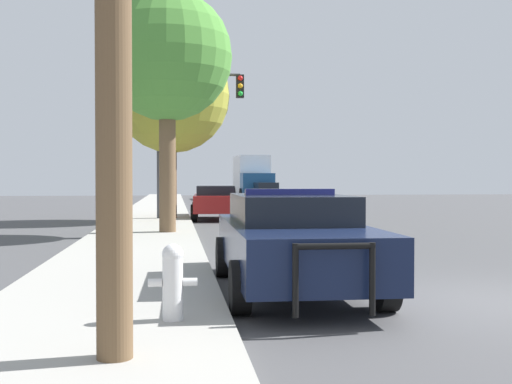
% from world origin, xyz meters
% --- Properties ---
extents(ground_plane, '(110.00, 110.00, 0.00)m').
position_xyz_m(ground_plane, '(0.00, 0.00, 0.00)').
color(ground_plane, '#474749').
extents(sidewalk_left, '(3.00, 110.00, 0.13)m').
position_xyz_m(sidewalk_left, '(-5.10, 0.00, 0.07)').
color(sidewalk_left, '#A3A099').
rests_on(sidewalk_left, ground_plane).
extents(police_car, '(2.12, 5.14, 1.51)m').
position_xyz_m(police_car, '(-2.50, 1.22, 0.77)').
color(police_car, '#141E3D').
rests_on(police_car, ground_plane).
extents(fire_hydrant, '(0.53, 0.23, 0.83)m').
position_xyz_m(fire_hydrant, '(-4.25, -1.13, 0.57)').
color(fire_hydrant, white).
rests_on(fire_hydrant, sidewalk_left).
extents(traffic_light, '(3.39, 0.35, 5.76)m').
position_xyz_m(traffic_light, '(-3.57, 16.97, 4.13)').
color(traffic_light, '#424247').
rests_on(traffic_light, sidewalk_left).
extents(car_background_midblock, '(2.09, 4.16, 1.38)m').
position_xyz_m(car_background_midblock, '(-2.58, 17.81, 0.74)').
color(car_background_midblock, maroon).
rests_on(car_background_midblock, ground_plane).
extents(car_background_distant, '(2.11, 4.27, 1.38)m').
position_xyz_m(car_background_distant, '(2.32, 37.75, 0.73)').
color(car_background_distant, '#474C51').
rests_on(car_background_distant, ground_plane).
extents(box_truck, '(2.72, 6.98, 3.45)m').
position_xyz_m(box_truck, '(1.90, 42.22, 1.81)').
color(box_truck, navy).
rests_on(box_truck, ground_plane).
extents(tree_sidewalk_near, '(3.75, 3.75, 6.94)m').
position_xyz_m(tree_sidewalk_near, '(-4.42, 10.51, 5.15)').
color(tree_sidewalk_near, brown).
rests_on(tree_sidewalk_near, sidewalk_left).
extents(tree_sidewalk_mid, '(4.49, 4.49, 7.02)m').
position_xyz_m(tree_sidewalk_mid, '(-4.31, 17.01, 4.89)').
color(tree_sidewalk_mid, brown).
rests_on(tree_sidewalk_mid, sidewalk_left).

